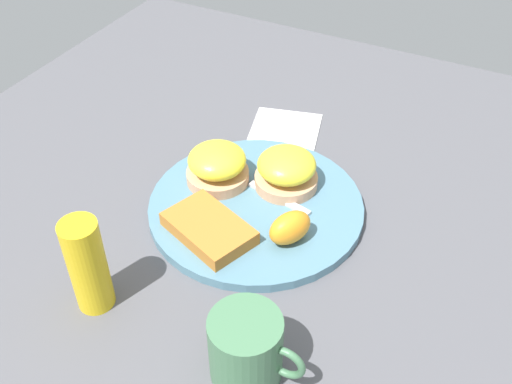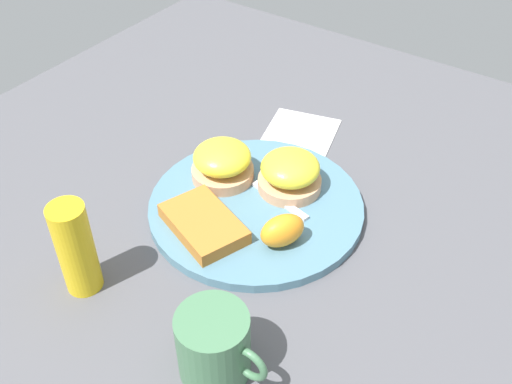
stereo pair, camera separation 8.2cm
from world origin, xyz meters
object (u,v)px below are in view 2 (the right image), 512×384
object	(u,v)px
sandwich_benedict_left	(290,173)
condiment_bottle	(76,249)
orange_wedge	(282,231)
sandwich_benedict_right	(222,162)
fork	(251,180)
hashbrown_patty	(204,224)
cup	(214,345)

from	to	relation	value
sandwich_benedict_left	condiment_bottle	xyz separation A→B (m)	(-0.12, -0.28, 0.02)
orange_wedge	condiment_bottle	xyz separation A→B (m)	(-0.17, -0.19, 0.03)
sandwich_benedict_right	fork	size ratio (longest dim) A/B	0.47
fork	condiment_bottle	size ratio (longest dim) A/B	1.53
sandwich_benedict_right	orange_wedge	bearing A→B (deg)	-23.99
sandwich_benedict_right	hashbrown_patty	world-z (taller)	sandwich_benedict_right
sandwich_benedict_right	condiment_bottle	distance (m)	0.25
condiment_bottle	fork	bearing A→B (deg)	76.33
sandwich_benedict_left	orange_wedge	size ratio (longest dim) A/B	1.50
sandwich_benedict_right	orange_wedge	xyz separation A→B (m)	(0.14, -0.06, -0.01)
hashbrown_patty	condiment_bottle	distance (m)	0.17
hashbrown_patty	fork	xyz separation A→B (m)	(-0.01, 0.12, -0.01)
hashbrown_patty	orange_wedge	size ratio (longest dim) A/B	1.94
sandwich_benedict_right	orange_wedge	distance (m)	0.16
fork	cup	size ratio (longest dim) A/B	1.83
hashbrown_patty	cup	distance (m)	0.20
sandwich_benedict_left	condiment_bottle	size ratio (longest dim) A/B	0.71
orange_wedge	condiment_bottle	distance (m)	0.25
sandwich_benedict_left	fork	distance (m)	0.06
sandwich_benedict_left	orange_wedge	distance (m)	0.11
orange_wedge	sandwich_benedict_right	bearing A→B (deg)	156.01
cup	fork	bearing A→B (deg)	117.80
hashbrown_patty	fork	size ratio (longest dim) A/B	0.60
cup	condiment_bottle	world-z (taller)	condiment_bottle
fork	cup	world-z (taller)	cup
sandwich_benedict_left	hashbrown_patty	bearing A→B (deg)	-109.36
sandwich_benedict_left	sandwich_benedict_right	size ratio (longest dim) A/B	1.00
orange_wedge	fork	world-z (taller)	orange_wedge
orange_wedge	condiment_bottle	size ratio (longest dim) A/B	0.47
sandwich_benedict_right	condiment_bottle	xyz separation A→B (m)	(-0.02, -0.25, 0.02)
sandwich_benedict_right	hashbrown_patty	size ratio (longest dim) A/B	0.78
sandwich_benedict_left	orange_wedge	bearing A→B (deg)	-62.79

